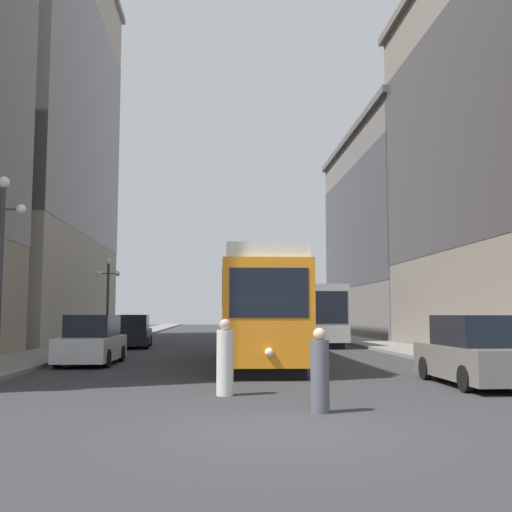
% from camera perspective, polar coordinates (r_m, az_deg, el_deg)
% --- Properties ---
extents(ground_plane, '(200.00, 200.00, 0.00)m').
position_cam_1_polar(ground_plane, '(9.98, 2.82, -16.20)').
color(ground_plane, '#303033').
extents(sidewalk_left, '(2.98, 120.00, 0.15)m').
position_cam_1_polar(sidewalk_left, '(50.31, -12.41, -7.45)').
color(sidewalk_left, gray).
rests_on(sidewalk_left, ground).
extents(sidewalk_right, '(2.98, 120.00, 0.15)m').
position_cam_1_polar(sidewalk_right, '(50.69, 7.06, -7.52)').
color(sidewalk_right, gray).
rests_on(sidewalk_right, ground).
extents(streetcar, '(3.04, 13.69, 3.89)m').
position_cam_1_polar(streetcar, '(23.42, 0.29, -4.94)').
color(streetcar, black).
rests_on(streetcar, ground).
extents(transit_bus, '(2.85, 11.84, 3.45)m').
position_cam_1_polar(transit_bus, '(37.46, 4.83, -5.39)').
color(transit_bus, black).
rests_on(transit_bus, ground).
extents(parked_car_left_near, '(1.98, 4.57, 1.82)m').
position_cam_1_polar(parked_car_left_near, '(23.23, -15.32, -7.84)').
color(parked_car_left_near, black).
rests_on(parked_car_left_near, ground).
extents(parked_car_left_mid, '(2.07, 4.97, 1.82)m').
position_cam_1_polar(parked_car_left_mid, '(34.44, -11.59, -7.12)').
color(parked_car_left_mid, black).
rests_on(parked_car_left_mid, ground).
extents(parked_car_right_far, '(1.92, 4.52, 1.82)m').
position_cam_1_polar(parked_car_right_far, '(16.87, 20.13, -8.63)').
color(parked_car_right_far, black).
rests_on(parked_car_right_far, ground).
extents(pedestrian_crossing_near, '(0.39, 0.39, 1.74)m').
position_cam_1_polar(pedestrian_crossing_near, '(13.94, -2.97, -9.82)').
color(pedestrian_crossing_near, beige).
rests_on(pedestrian_crossing_near, ground).
extents(pedestrian_crossing_far, '(0.36, 0.36, 1.59)m').
position_cam_1_polar(pedestrian_crossing_far, '(11.60, 6.09, -11.00)').
color(pedestrian_crossing_far, '#4C4C56').
rests_on(pedestrian_crossing_far, ground).
extents(lamp_post_left_near, '(1.41, 0.36, 5.87)m').
position_cam_1_polar(lamp_post_left_near, '(19.59, -23.08, 1.13)').
color(lamp_post_left_near, '#333338').
rests_on(lamp_post_left_near, sidewalk_left).
extents(lamp_post_left_far, '(1.41, 0.36, 5.05)m').
position_cam_1_polar(lamp_post_left_far, '(37.22, -13.90, -2.85)').
color(lamp_post_left_far, '#333338').
rests_on(lamp_post_left_far, sidewalk_left).
extents(building_left_midblock, '(13.63, 23.45, 29.34)m').
position_cam_1_polar(building_left_midblock, '(47.25, -23.15, 11.22)').
color(building_left_midblock, '#A89E8E').
rests_on(building_left_midblock, ground).
extents(building_right_midblock, '(16.47, 22.18, 16.73)m').
position_cam_1_polar(building_right_midblock, '(52.16, 17.52, 2.12)').
color(building_right_midblock, slate).
rests_on(building_right_midblock, ground).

